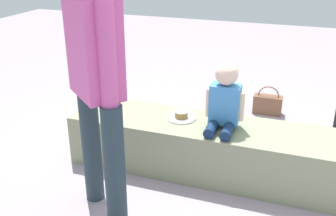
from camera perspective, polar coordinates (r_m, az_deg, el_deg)
name	(u,v)px	position (r m, az deg, el deg)	size (l,w,h in m)	color
ground_plane	(211,171)	(3.11, 6.18, -9.01)	(12.00, 12.00, 0.00)	#9A8A98
concrete_ledge	(212,149)	(3.01, 6.34, -5.84)	(2.17, 0.51, 0.39)	gray
child_seated	(225,100)	(2.81, 8.16, 1.09)	(0.28, 0.32, 0.48)	#122848
adult_standing	(95,59)	(2.24, -10.51, 6.98)	(0.42, 0.39, 1.73)	#24343D
cake_plate	(181,116)	(3.00, 1.94, -1.17)	(0.22, 0.22, 0.07)	white
gift_bag	(220,106)	(3.88, 7.57, 0.31)	(0.19, 0.08, 0.34)	#4C99E0
water_bottle_near_gift	(237,139)	(3.39, 9.88, -4.38)	(0.06, 0.06, 0.22)	silver
water_bottle_far_side	(256,137)	(3.44, 12.62, -4.10)	(0.07, 0.07, 0.23)	silver
party_cup_red	(267,135)	(3.63, 14.12, -3.85)	(0.09, 0.09, 0.09)	red
cake_box_white	(180,120)	(3.80, 1.81, -1.73)	(0.32, 0.33, 0.10)	white
handbag_black_leather	(225,97)	(4.24, 8.20, 1.57)	(0.28, 0.13, 0.30)	black
handbag_brown_canvas	(268,104)	(4.15, 14.19, 0.55)	(0.28, 0.12, 0.30)	brown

